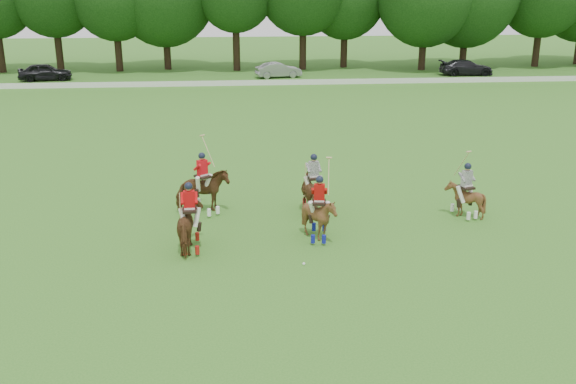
{
  "coord_description": "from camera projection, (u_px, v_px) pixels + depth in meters",
  "views": [
    {
      "loc": [
        -0.84,
        -17.06,
        8.39
      ],
      "look_at": [
        1.1,
        4.2,
        1.4
      ],
      "focal_mm": 40.0,
      "sensor_mm": 36.0,
      "label": 1
    }
  ],
  "objects": [
    {
      "name": "car_mid",
      "position": [
        278.0,
        70.0,
        59.16
      ],
      "size": [
        4.39,
        2.22,
        1.38
      ],
      "primitive_type": "imported",
      "rotation": [
        0.0,
        0.0,
        1.76
      ],
      "color": "gray",
      "rests_on": "ground"
    },
    {
      "name": "polo_stripe_b",
      "position": [
        465.0,
        198.0,
        23.91
      ],
      "size": [
        1.4,
        1.49,
        2.63
      ],
      "color": "#4C2914",
      "rests_on": "ground"
    },
    {
      "name": "polo_red_b",
      "position": [
        203.0,
        191.0,
        24.29
      ],
      "size": [
        2.18,
        2.13,
        2.91
      ],
      "color": "#4C2914",
      "rests_on": "ground"
    },
    {
      "name": "ground",
      "position": [
        264.0,
        283.0,
        18.83
      ],
      "size": [
        180.0,
        180.0,
        0.0
      ],
      "primitive_type": "plane",
      "color": "#316F1F",
      "rests_on": "ground"
    },
    {
      "name": "polo_red_c",
      "position": [
        319.0,
        217.0,
        21.8
      ],
      "size": [
        1.44,
        1.57,
        2.79
      ],
      "color": "#4C2914",
      "rests_on": "ground"
    },
    {
      "name": "car_right",
      "position": [
        466.0,
        68.0,
        60.7
      ],
      "size": [
        5.08,
        2.24,
        1.45
      ],
      "primitive_type": "imported",
      "rotation": [
        0.0,
        0.0,
        1.53
      ],
      "color": "black",
      "rests_on": "ground"
    },
    {
      "name": "polo_ball",
      "position": [
        304.0,
        264.0,
        19.98
      ],
      "size": [
        0.09,
        0.09,
        0.09
      ],
      "primitive_type": "sphere",
      "color": "white",
      "rests_on": "ground"
    },
    {
      "name": "boundary_rail",
      "position": [
        239.0,
        83.0,
        54.73
      ],
      "size": [
        120.0,
        0.1,
        0.44
      ],
      "primitive_type": "cube",
      "color": "white",
      "rests_on": "ground"
    },
    {
      "name": "car_left",
      "position": [
        45.0,
        72.0,
        57.32
      ],
      "size": [
        4.79,
        2.51,
        1.56
      ],
      "primitive_type": "imported",
      "rotation": [
        0.0,
        0.0,
        1.72
      ],
      "color": "black",
      "rests_on": "ground"
    },
    {
      "name": "polo_red_a",
      "position": [
        190.0,
        226.0,
        20.9
      ],
      "size": [
        1.19,
        1.94,
        2.31
      ],
      "color": "#4C2914",
      "rests_on": "ground"
    },
    {
      "name": "polo_stripe_a",
      "position": [
        313.0,
        191.0,
        24.42
      ],
      "size": [
        1.2,
        1.97,
        2.28
      ],
      "color": "#4C2914",
      "rests_on": "ground"
    }
  ]
}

